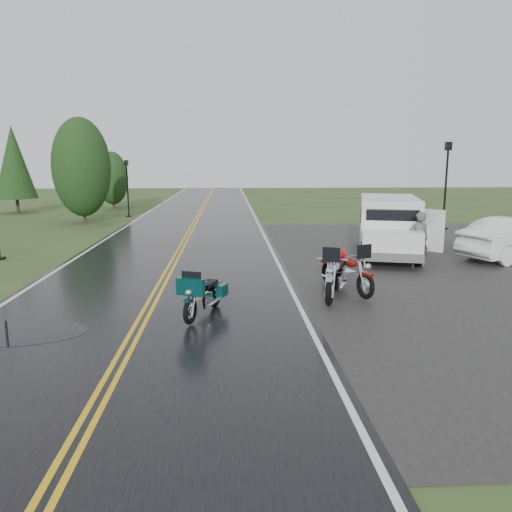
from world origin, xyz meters
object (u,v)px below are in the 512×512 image
(motorcycle_teal, at_px, (190,301))
(motorcycle_silver, at_px, (330,280))
(van_white, at_px, (365,233))
(lamp_post_far_right, at_px, (446,186))
(motorcycle_red, at_px, (366,275))
(person_at_van, at_px, (419,240))
(lamp_post_far_left, at_px, (128,188))

(motorcycle_teal, relative_size, motorcycle_silver, 0.82)
(motorcycle_silver, distance_m, van_white, 5.81)
(motorcycle_teal, height_order, van_white, van_white)
(motorcycle_silver, distance_m, lamp_post_far_right, 17.26)
(motorcycle_red, height_order, person_at_van, person_at_van)
(motorcycle_teal, bearing_deg, motorcycle_red, 42.68)
(lamp_post_far_left, relative_size, lamp_post_far_right, 0.80)
(motorcycle_red, bearing_deg, motorcycle_silver, -172.95)
(van_white, relative_size, lamp_post_far_right, 1.25)
(motorcycle_teal, xyz_separation_m, person_at_van, (7.45, 5.93, 0.37))
(motorcycle_silver, relative_size, person_at_van, 1.28)
(van_white, bearing_deg, motorcycle_teal, -116.52)
(motorcycle_silver, bearing_deg, lamp_post_far_left, 133.60)
(lamp_post_far_right, bearing_deg, motorcycle_silver, -122.51)
(person_at_van, xyz_separation_m, lamp_post_far_right, (5.19, 9.83, 1.41))
(van_white, xyz_separation_m, lamp_post_far_left, (-11.57, 16.64, 0.74))
(lamp_post_far_left, bearing_deg, lamp_post_far_right, -21.98)
(van_white, height_order, lamp_post_far_right, lamp_post_far_right)
(lamp_post_far_left, bearing_deg, person_at_van, -52.48)
(motorcycle_red, height_order, van_white, van_white)
(motorcycle_red, height_order, motorcycle_silver, motorcycle_silver)
(van_white, bearing_deg, person_at_van, -5.87)
(motorcycle_teal, bearing_deg, van_white, 69.19)
(motorcycle_red, distance_m, van_white, 4.93)
(motorcycle_red, relative_size, motorcycle_silver, 0.98)
(person_at_van, bearing_deg, motorcycle_teal, 33.97)
(motorcycle_teal, height_order, person_at_van, person_at_van)
(lamp_post_far_left, distance_m, lamp_post_far_right, 19.91)
(motorcycle_red, bearing_deg, van_white, 54.31)
(person_at_van, bearing_deg, lamp_post_far_left, -57.02)
(motorcycle_silver, bearing_deg, person_at_van, 69.81)
(motorcycle_red, bearing_deg, person_at_van, 33.38)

